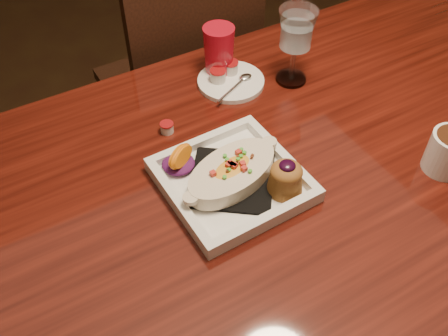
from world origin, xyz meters
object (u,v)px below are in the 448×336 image
table (310,181)px  goblet (296,33)px  saucer (229,80)px  red_tumbler (219,52)px  plate (237,176)px  chair_far (184,84)px

table → goblet: (0.10, 0.22, 0.22)m
saucer → red_tumbler: (-0.00, 0.05, 0.05)m
plate → saucer: 0.32m
chair_far → saucer: 0.43m
plate → goblet: size_ratio=1.41×
plate → red_tumbler: size_ratio=2.06×
plate → red_tumbler: bearing=64.3°
table → saucer: 0.31m
plate → saucer: bearing=60.6°
red_tumbler → saucer: bearing=-88.0°
table → red_tumbler: red_tumbler is taller
goblet → red_tumbler: goblet is taller
goblet → saucer: size_ratio=1.15×
plate → goblet: (0.29, 0.22, 0.10)m
plate → red_tumbler: red_tumbler is taller
saucer → plate: bearing=-118.2°
chair_far → goblet: bearing=103.2°
plate → goblet: bearing=36.6°
table → chair_far: size_ratio=1.61×
plate → chair_far: bearing=71.8°
chair_far → plate: bearing=73.1°
red_tumbler → goblet: bearing=-38.7°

